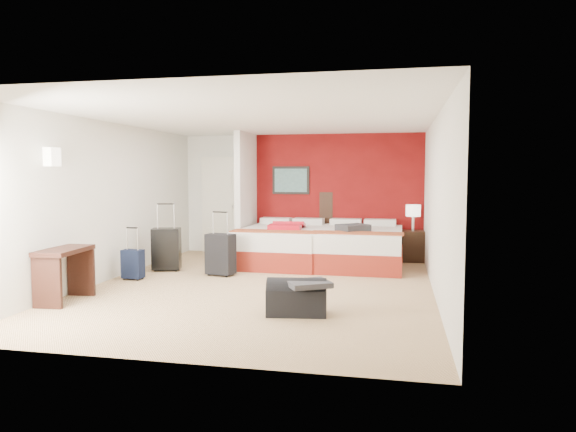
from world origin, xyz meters
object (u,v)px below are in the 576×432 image
(red_suitcase_open, at_px, (287,226))
(desk, at_px, (65,275))
(nightstand, at_px, (413,246))
(duffel_bag, at_px, (297,300))
(table_lamp, at_px, (413,218))
(bed_right, at_px, (360,247))
(bed_left, at_px, (283,245))
(suitcase_charcoal, at_px, (221,256))
(suitcase_navy, at_px, (133,266))
(suitcase_black, at_px, (166,250))

(red_suitcase_open, distance_m, desk, 4.15)
(nightstand, bearing_deg, duffel_bag, -113.89)
(red_suitcase_open, distance_m, table_lamp, 2.44)
(bed_right, height_order, nightstand, bed_right)
(bed_left, height_order, red_suitcase_open, red_suitcase_open)
(suitcase_charcoal, distance_m, suitcase_navy, 1.40)
(red_suitcase_open, distance_m, suitcase_black, 2.24)
(suitcase_charcoal, bearing_deg, nightstand, 45.41)
(red_suitcase_open, relative_size, duffel_bag, 1.14)
(table_lamp, bearing_deg, suitcase_charcoal, -146.22)
(bed_right, bearing_deg, duffel_bag, -97.14)
(nightstand, height_order, suitcase_charcoal, suitcase_charcoal)
(nightstand, relative_size, suitcase_black, 0.83)
(bed_right, distance_m, suitcase_charcoal, 2.62)
(duffel_bag, xyz_separation_m, desk, (-3.10, -0.01, 0.18))
(suitcase_black, bearing_deg, nightstand, 10.00)
(bed_left, xyz_separation_m, table_lamp, (2.41, 0.67, 0.51))
(nightstand, bearing_deg, suitcase_charcoal, -151.03)
(desk, bearing_deg, duffel_bag, -4.23)
(bed_left, bearing_deg, duffel_bag, -73.59)
(bed_left, bearing_deg, suitcase_black, -144.82)
(suitcase_charcoal, xyz_separation_m, duffel_bag, (1.69, -2.12, -0.15))
(nightstand, xyz_separation_m, desk, (-4.57, -4.24, 0.06))
(suitcase_charcoal, relative_size, desk, 0.78)
(red_suitcase_open, xyz_separation_m, nightstand, (2.31, 0.77, -0.41))
(suitcase_navy, bearing_deg, table_lamp, 35.09)
(suitcase_black, distance_m, suitcase_navy, 0.87)
(suitcase_black, bearing_deg, desk, -112.30)
(red_suitcase_open, height_order, duffel_bag, red_suitcase_open)
(table_lamp, bearing_deg, bed_left, -164.35)
(red_suitcase_open, bearing_deg, suitcase_charcoal, -125.77)
(nightstand, distance_m, duffel_bag, 4.48)
(bed_left, bearing_deg, nightstand, 17.19)
(suitcase_black, height_order, duffel_bag, suitcase_black)
(nightstand, bearing_deg, table_lamp, 0.00)
(bed_right, xyz_separation_m, red_suitcase_open, (-1.34, -0.12, 0.38))
(nightstand, height_order, suitcase_black, suitcase_black)
(duffel_bag, bearing_deg, bed_left, 96.94)
(bed_right, bearing_deg, suitcase_black, -158.67)
(red_suitcase_open, bearing_deg, suitcase_navy, -140.60)
(nightstand, distance_m, suitcase_navy, 5.19)
(bed_left, relative_size, nightstand, 3.71)
(red_suitcase_open, xyz_separation_m, suitcase_black, (-1.92, -1.11, -0.35))
(suitcase_navy, distance_m, desk, 1.53)
(suitcase_black, relative_size, suitcase_charcoal, 1.07)
(table_lamp, distance_m, suitcase_navy, 5.22)
(bed_right, distance_m, nightstand, 1.17)
(bed_right, relative_size, table_lamp, 4.41)
(suitcase_black, distance_m, desk, 2.38)
(red_suitcase_open, relative_size, suitcase_charcoal, 1.22)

